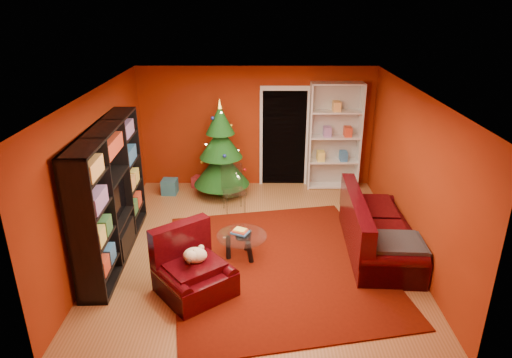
{
  "coord_description": "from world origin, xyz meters",
  "views": [
    {
      "loc": [
        0.03,
        -6.76,
        3.94
      ],
      "look_at": [
        0.0,
        0.4,
        1.05
      ],
      "focal_mm": 32.0,
      "sensor_mm": 36.0,
      "label": 1
    }
  ],
  "objects_px": {
    "rug": "(278,264)",
    "acrylic_chair": "(234,192)",
    "media_unit": "(110,194)",
    "gift_box_red": "(199,182)",
    "christmas_tree": "(221,150)",
    "gift_box_green": "(225,190)",
    "armchair": "(195,270)",
    "coffee_table": "(242,246)",
    "dog": "(195,255)",
    "white_bookshelf": "(335,137)",
    "gift_box_teal": "(170,187)",
    "sofa": "(380,225)"
  },
  "relations": [
    {
      "from": "white_bookshelf",
      "to": "christmas_tree",
      "type": "bearing_deg",
      "value": -169.54
    },
    {
      "from": "gift_box_red",
      "to": "white_bookshelf",
      "type": "relative_size",
      "value": 0.1
    },
    {
      "from": "armchair",
      "to": "dog",
      "type": "height_order",
      "value": "armchair"
    },
    {
      "from": "white_bookshelf",
      "to": "media_unit",
      "type": "bearing_deg",
      "value": -144.71
    },
    {
      "from": "coffee_table",
      "to": "gift_box_green",
      "type": "bearing_deg",
      "value": 100.06
    },
    {
      "from": "armchair",
      "to": "acrylic_chair",
      "type": "height_order",
      "value": "acrylic_chair"
    },
    {
      "from": "rug",
      "to": "white_bookshelf",
      "type": "bearing_deg",
      "value": 67.46
    },
    {
      "from": "white_bookshelf",
      "to": "dog",
      "type": "bearing_deg",
      "value": -123.45
    },
    {
      "from": "gift_box_red",
      "to": "coffee_table",
      "type": "distance_m",
      "value": 3.1
    },
    {
      "from": "rug",
      "to": "armchair",
      "type": "relative_size",
      "value": 3.75
    },
    {
      "from": "rug",
      "to": "gift_box_teal",
      "type": "bearing_deg",
      "value": 128.29
    },
    {
      "from": "armchair",
      "to": "gift_box_green",
      "type": "bearing_deg",
      "value": 48.54
    },
    {
      "from": "christmas_tree",
      "to": "gift_box_red",
      "type": "distance_m",
      "value": 1.12
    },
    {
      "from": "rug",
      "to": "sofa",
      "type": "distance_m",
      "value": 1.79
    },
    {
      "from": "coffee_table",
      "to": "christmas_tree",
      "type": "bearing_deg",
      "value": 101.41
    },
    {
      "from": "sofa",
      "to": "acrylic_chair",
      "type": "distance_m",
      "value": 2.87
    },
    {
      "from": "coffee_table",
      "to": "dog",
      "type": "bearing_deg",
      "value": -125.06
    },
    {
      "from": "rug",
      "to": "gift_box_red",
      "type": "bearing_deg",
      "value": 117.38
    },
    {
      "from": "sofa",
      "to": "christmas_tree",
      "type": "bearing_deg",
      "value": 52.97
    },
    {
      "from": "gift_box_red",
      "to": "armchair",
      "type": "xyz_separation_m",
      "value": [
        0.42,
        -3.87,
        0.27
      ]
    },
    {
      "from": "rug",
      "to": "dog",
      "type": "bearing_deg",
      "value": -150.51
    },
    {
      "from": "white_bookshelf",
      "to": "armchair",
      "type": "distance_m",
      "value": 4.71
    },
    {
      "from": "christmas_tree",
      "to": "dog",
      "type": "height_order",
      "value": "christmas_tree"
    },
    {
      "from": "gift_box_teal",
      "to": "sofa",
      "type": "bearing_deg",
      "value": -31.18
    },
    {
      "from": "gift_box_red",
      "to": "coffee_table",
      "type": "xyz_separation_m",
      "value": [
        1.05,
        -2.92,
        0.09
      ]
    },
    {
      "from": "media_unit",
      "to": "dog",
      "type": "relative_size",
      "value": 6.92
    },
    {
      "from": "rug",
      "to": "media_unit",
      "type": "relative_size",
      "value": 1.35
    },
    {
      "from": "gift_box_red",
      "to": "sofa",
      "type": "height_order",
      "value": "sofa"
    },
    {
      "from": "gift_box_green",
      "to": "christmas_tree",
      "type": "bearing_deg",
      "value": 173.86
    },
    {
      "from": "rug",
      "to": "acrylic_chair",
      "type": "xyz_separation_m",
      "value": [
        -0.78,
        1.93,
        0.4
      ]
    },
    {
      "from": "christmas_tree",
      "to": "dog",
      "type": "relative_size",
      "value": 5.17
    },
    {
      "from": "media_unit",
      "to": "gift_box_green",
      "type": "height_order",
      "value": "media_unit"
    },
    {
      "from": "gift_box_green",
      "to": "armchair",
      "type": "bearing_deg",
      "value": -93.07
    },
    {
      "from": "gift_box_teal",
      "to": "sofa",
      "type": "distance_m",
      "value": 4.53
    },
    {
      "from": "acrylic_chair",
      "to": "dog",
      "type": "bearing_deg",
      "value": -113.26
    },
    {
      "from": "gift_box_green",
      "to": "dog",
      "type": "xyz_separation_m",
      "value": [
        -0.18,
        -3.38,
        0.46
      ]
    },
    {
      "from": "dog",
      "to": "sofa",
      "type": "height_order",
      "value": "sofa"
    },
    {
      "from": "acrylic_chair",
      "to": "media_unit",
      "type": "bearing_deg",
      "value": -153.75
    },
    {
      "from": "media_unit",
      "to": "coffee_table",
      "type": "relative_size",
      "value": 3.46
    },
    {
      "from": "rug",
      "to": "dog",
      "type": "height_order",
      "value": "dog"
    },
    {
      "from": "christmas_tree",
      "to": "gift_box_red",
      "type": "height_order",
      "value": "christmas_tree"
    },
    {
      "from": "armchair",
      "to": "acrylic_chair",
      "type": "distance_m",
      "value": 2.7
    },
    {
      "from": "christmas_tree",
      "to": "media_unit",
      "type": "bearing_deg",
      "value": -123.16
    },
    {
      "from": "gift_box_teal",
      "to": "gift_box_green",
      "type": "bearing_deg",
      "value": -3.25
    },
    {
      "from": "rug",
      "to": "media_unit",
      "type": "distance_m",
      "value": 2.84
    },
    {
      "from": "christmas_tree",
      "to": "gift_box_green",
      "type": "height_order",
      "value": "christmas_tree"
    },
    {
      "from": "gift_box_teal",
      "to": "media_unit",
      "type": "bearing_deg",
      "value": -99.97
    },
    {
      "from": "white_bookshelf",
      "to": "dog",
      "type": "relative_size",
      "value": 5.88
    },
    {
      "from": "sofa",
      "to": "white_bookshelf",
      "type": "bearing_deg",
      "value": 10.09
    },
    {
      "from": "gift_box_teal",
      "to": "gift_box_red",
      "type": "bearing_deg",
      "value": 31.46
    }
  ]
}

